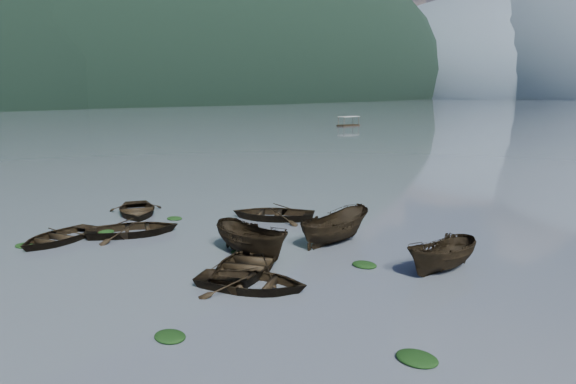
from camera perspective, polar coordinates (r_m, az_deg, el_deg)
The scene contains 21 objects.
ground_plane at distance 22.18m, azimuth -19.91°, elevation -9.73°, with size 2400.00×2400.00×0.00m, color #4E5661.
left_ridge_far at distance 562.07m, azimuth -24.36°, elevation 9.20°, with size 560.00×1400.00×380.00m, color black.
haze_mtn_a at distance 952.15m, azimuth 21.69°, elevation 9.71°, with size 520.00×520.00×280.00m, color #475666.
rowboat_0 at distance 29.25m, azimuth -24.18°, elevation -5.07°, with size 3.19×4.46×0.92m, color black.
rowboat_1 at distance 29.26m, azimuth -16.83°, elevation -4.56°, with size 3.48×4.87×1.01m, color black.
rowboat_2 at distance 24.53m, azimuth -4.01°, elevation -7.09°, with size 1.80×4.77×1.84m, color black.
rowboat_3 at distance 22.57m, azimuth -4.36°, elevation -8.72°, with size 3.55×4.97×1.03m, color black.
rowboat_4 at distance 20.62m, azimuth -4.08°, elevation -10.66°, with size 3.23×4.52×0.94m, color black.
rowboat_5 at distance 23.45m, azimuth 16.71°, elevation -8.40°, with size 1.61×4.27×1.65m, color black.
rowboat_6 at distance 33.95m, azimuth -16.45°, elevation -2.42°, with size 3.42×4.78×0.99m, color black.
rowboat_7 at distance 31.57m, azimuth -1.66°, elevation -2.96°, with size 3.61×5.05×1.05m, color black.
rowboat_8 at distance 26.73m, azimuth 5.21°, elevation -5.58°, with size 1.83×4.86×1.88m, color black.
weed_clump_0 at distance 29.13m, azimuth -27.27°, elevation -5.39°, with size 0.99×0.81×0.22m, color black.
weed_clump_1 at distance 30.21m, azimuth -19.64°, elevation -4.25°, with size 1.10×0.88×0.24m, color black.
weed_clump_2 at distance 17.17m, azimuth -12.97°, elevation -15.56°, with size 1.11×0.89×0.24m, color black.
weed_clump_3 at distance 25.05m, azimuth -5.56°, elevation -6.73°, with size 0.79×0.67×0.18m, color black.
weed_clump_4 at distance 15.99m, azimuth 14.12°, elevation -17.71°, with size 1.25×0.99×0.26m, color black.
weed_clump_5 at distance 31.13m, azimuth -20.94°, elevation -3.90°, with size 1.06×0.85×0.22m, color black.
weed_clump_6 at distance 32.15m, azimuth -12.50°, elevation -2.97°, with size 1.02×0.85×0.21m, color black.
weed_clump_7 at distance 23.32m, azimuth 8.49°, elevation -8.15°, with size 1.14×0.91×0.25m, color black.
pontoon_left at distance 122.18m, azimuth 6.73°, elevation 7.30°, with size 2.32×5.57×2.14m, color black, non-canonical shape.
Camera 1 is at (17.92, -10.65, 7.57)m, focal length 32.00 mm.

